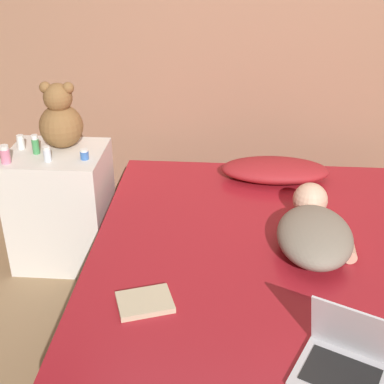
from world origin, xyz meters
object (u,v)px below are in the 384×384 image
(bottle_green, at_px, (35,145))
(teddy_bear, at_px, (60,119))
(bottle_white, at_px, (21,142))
(bottle_pink, at_px, (5,154))
(laptop, at_px, (345,359))
(person_lying, at_px, (315,230))
(pillow, at_px, (275,170))
(bottle_clear, at_px, (47,154))
(book, at_px, (145,302))
(bottle_blue, at_px, (84,154))

(bottle_green, bearing_deg, teddy_bear, 42.01)
(bottle_white, bearing_deg, teddy_bear, 12.43)
(bottle_white, relative_size, bottle_pink, 0.81)
(laptop, relative_size, bottle_white, 4.61)
(person_lying, bearing_deg, laptop, -86.54)
(pillow, bearing_deg, bottle_green, -172.99)
(laptop, bearing_deg, person_lying, 116.21)
(laptop, relative_size, bottle_green, 3.41)
(bottle_clear, relative_size, book, 0.33)
(laptop, distance_m, bottle_pink, 1.94)
(bottle_clear, xyz_separation_m, book, (0.64, -0.89, -0.22))
(teddy_bear, relative_size, book, 1.46)
(teddy_bear, distance_m, bottle_white, 0.26)
(person_lying, relative_size, laptop, 1.82)
(person_lying, height_order, bottle_green, bottle_green)
(bottle_pink, bearing_deg, teddy_bear, 45.16)
(bottle_clear, bearing_deg, bottle_blue, 12.56)
(person_lying, xyz_separation_m, bottle_pink, (-1.56, 0.37, 0.16))
(bottle_green, relative_size, bottle_clear, 1.28)
(bottle_green, height_order, bottle_blue, bottle_green)
(bottle_pink, relative_size, bottle_blue, 1.73)
(laptop, distance_m, teddy_bear, 1.94)
(pillow, distance_m, bottle_clear, 1.25)
(bottle_white, distance_m, bottle_blue, 0.40)
(bottle_clear, distance_m, book, 1.12)
(laptop, height_order, teddy_bear, teddy_bear)
(teddy_bear, bearing_deg, book, -60.41)
(bottle_pink, xyz_separation_m, bottle_blue, (0.40, 0.08, -0.02))
(bottle_green, bearing_deg, pillow, 7.01)
(bottle_white, bearing_deg, person_lying, -19.96)
(pillow, xyz_separation_m, laptop, (0.14, -1.43, -0.00))
(bottle_green, relative_size, book, 0.42)
(person_lying, distance_m, bottle_blue, 1.26)
(pillow, relative_size, bottle_pink, 6.21)
(bottle_blue, bearing_deg, bottle_clear, -167.44)
(bottle_green, relative_size, bottle_blue, 1.90)
(pillow, distance_m, book, 1.28)
(bottle_blue, bearing_deg, laptop, -46.24)
(bottle_pink, bearing_deg, bottle_clear, 9.85)
(bottle_green, bearing_deg, bottle_clear, -45.23)
(bottle_white, bearing_deg, pillow, 4.18)
(pillow, distance_m, person_lying, 0.68)
(bottle_white, height_order, bottle_pink, bottle_pink)
(book, bearing_deg, bottle_pink, 135.14)
(bottle_clear, bearing_deg, bottle_white, 142.50)
(pillow, relative_size, bottle_green, 5.68)
(bottle_green, distance_m, book, 1.25)
(bottle_blue, bearing_deg, pillow, 11.74)
(teddy_bear, bearing_deg, bottle_white, -167.57)
(teddy_bear, distance_m, bottle_clear, 0.24)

